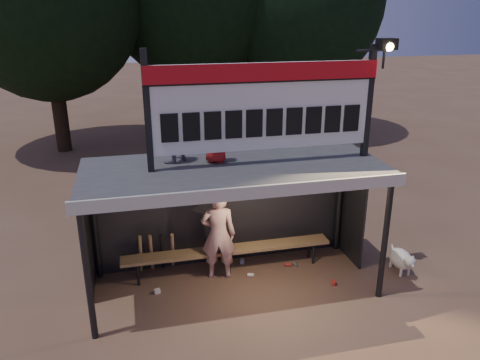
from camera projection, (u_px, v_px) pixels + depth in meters
name	position (u px, v px, depth m)	size (l,w,h in m)	color
ground	(234.00, 286.00, 8.54)	(80.00, 80.00, 0.00)	brown
player	(218.00, 235.00, 8.54)	(0.64, 0.42, 1.75)	white
child_a	(170.00, 130.00, 7.73)	(0.53, 0.42, 1.10)	slate
child_b	(216.00, 135.00, 7.75)	(0.46, 0.30, 0.94)	#B31B1D
dugout_shelter	(231.00, 187.00, 8.13)	(5.10, 2.08, 2.32)	#3A3A3D
scoreboard_assembly	(267.00, 104.00, 7.51)	(4.10, 0.27, 1.99)	black
bench	(228.00, 251.00, 8.89)	(4.00, 0.35, 0.48)	olive
dog	(402.00, 259.00, 8.89)	(0.36, 0.81, 0.49)	silver
bats	(157.00, 252.00, 8.85)	(0.68, 0.35, 0.84)	#997647
litter	(261.00, 273.00, 8.88)	(3.26, 1.27, 0.08)	red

